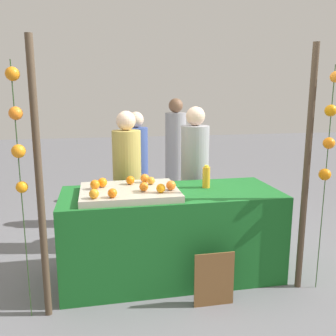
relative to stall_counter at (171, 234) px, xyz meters
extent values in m
plane|color=slate|center=(0.00, 0.00, -0.43)|extent=(24.00, 24.00, 0.00)
cube|color=#196023|center=(0.00, 0.00, 0.00)|extent=(2.07, 0.84, 0.85)
cube|color=#B2AD99|center=(-0.40, -0.04, 0.46)|extent=(0.88, 0.69, 0.06)
sphere|color=orange|center=(-0.64, 0.07, 0.53)|extent=(0.09, 0.09, 0.09)
sphere|color=orange|center=(-0.71, 0.00, 0.53)|extent=(0.09, 0.09, 0.09)
sphere|color=orange|center=(-0.04, -0.16, 0.53)|extent=(0.09, 0.09, 0.09)
sphere|color=orange|center=(-0.72, -0.30, 0.53)|extent=(0.08, 0.08, 0.08)
sphere|color=orange|center=(-0.14, -0.23, 0.53)|extent=(0.08, 0.08, 0.08)
sphere|color=orange|center=(-0.18, 0.08, 0.52)|extent=(0.07, 0.07, 0.07)
sphere|color=orange|center=(-0.38, 0.12, 0.53)|extent=(0.08, 0.08, 0.08)
sphere|color=orange|center=(-0.28, -0.15, 0.53)|extent=(0.08, 0.08, 0.08)
sphere|color=orange|center=(-0.23, 0.17, 0.53)|extent=(0.09, 0.09, 0.09)
sphere|color=orange|center=(-0.56, -0.31, 0.53)|extent=(0.08, 0.08, 0.08)
cylinder|color=gold|center=(0.37, 0.08, 0.53)|extent=(0.07, 0.07, 0.21)
cylinder|color=yellow|center=(0.37, 0.08, 0.64)|extent=(0.04, 0.04, 0.02)
cube|color=brown|center=(0.24, -0.61, -0.19)|extent=(0.34, 0.01, 0.49)
cube|color=black|center=(0.24, -0.59, -0.19)|extent=(0.32, 0.02, 0.46)
cylinder|color=tan|center=(-0.36, 0.72, 0.26)|extent=(0.32, 0.32, 1.37)
sphere|color=beige|center=(-0.36, 0.72, 1.05)|extent=(0.21, 0.21, 0.21)
cylinder|color=#99999E|center=(0.44, 0.75, 0.28)|extent=(0.33, 0.33, 1.41)
sphere|color=beige|center=(0.44, 0.75, 1.09)|extent=(0.22, 0.22, 0.22)
cylinder|color=#384C8C|center=(-0.16, 1.50, 0.24)|extent=(0.31, 0.31, 1.33)
sphere|color=beige|center=(-0.16, 1.50, 1.01)|extent=(0.21, 0.21, 0.21)
cylinder|color=#99999E|center=(0.59, 2.49, 0.31)|extent=(0.34, 0.34, 1.47)
sphere|color=brown|center=(0.59, 2.49, 1.16)|extent=(0.23, 0.23, 0.23)
cylinder|color=#473828|center=(-1.11, -0.46, 0.66)|extent=(0.06, 0.06, 2.18)
cylinder|color=#473828|center=(1.11, -0.46, 0.66)|extent=(0.06, 0.06, 2.18)
cylinder|color=#2D4C23|center=(-1.25, -0.46, 0.58)|extent=(0.01, 0.01, 2.00)
sphere|color=orange|center=(-1.24, -0.46, 1.48)|extent=(0.10, 0.10, 0.10)
sphere|color=orange|center=(-1.24, -0.46, 1.20)|extent=(0.10, 0.10, 0.10)
sphere|color=orange|center=(-1.24, -0.47, 0.93)|extent=(0.10, 0.10, 0.10)
sphere|color=orange|center=(-1.24, -0.46, 0.65)|extent=(0.09, 0.09, 0.09)
cylinder|color=#2D4C23|center=(1.27, -0.51, 0.58)|extent=(0.01, 0.01, 2.00)
sphere|color=orange|center=(1.28, -0.52, 1.48)|extent=(0.09, 0.09, 0.09)
sphere|color=orange|center=(1.27, -0.51, 1.20)|extent=(0.10, 0.10, 0.10)
sphere|color=orange|center=(1.27, -0.52, 0.93)|extent=(0.10, 0.10, 0.10)
sphere|color=orange|center=(1.26, -0.51, 0.65)|extent=(0.10, 0.10, 0.10)
camera|label=1|loc=(-0.68, -3.25, 1.33)|focal=38.59mm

